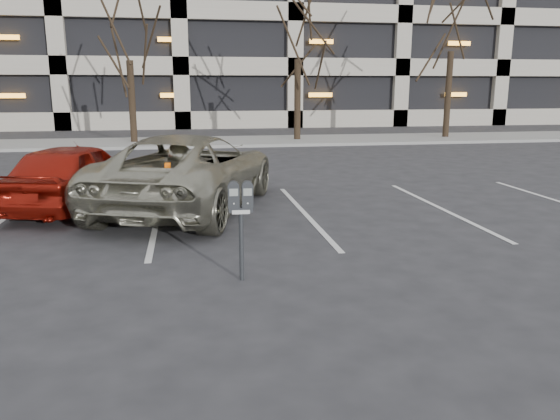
% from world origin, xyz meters
% --- Properties ---
extents(ground, '(140.00, 140.00, 0.00)m').
position_xyz_m(ground, '(0.00, 0.00, 0.00)').
color(ground, '#28282B').
rests_on(ground, ground).
extents(sidewalk, '(80.00, 4.00, 0.12)m').
position_xyz_m(sidewalk, '(0.00, 16.00, 0.06)').
color(sidewalk, gray).
rests_on(sidewalk, ground).
extents(stall_lines, '(16.90, 5.20, 0.00)m').
position_xyz_m(stall_lines, '(-1.40, 2.30, 0.01)').
color(stall_lines, silver).
rests_on(stall_lines, ground).
extents(tree_b, '(3.36, 3.36, 7.63)m').
position_xyz_m(tree_b, '(-3.00, 16.00, 5.51)').
color(tree_b, black).
rests_on(tree_b, ground).
extents(tree_c, '(3.47, 3.47, 7.88)m').
position_xyz_m(tree_c, '(4.00, 16.00, 5.69)').
color(tree_c, black).
rests_on(tree_c, ground).
extents(parking_meter, '(0.33, 0.14, 1.25)m').
position_xyz_m(parking_meter, '(-0.17, -1.17, 0.96)').
color(parking_meter, black).
rests_on(parking_meter, ground).
extents(suv_silver, '(4.18, 5.91, 1.50)m').
position_xyz_m(suv_silver, '(-0.79, 3.17, 0.75)').
color(suv_silver, '#A9A790').
rests_on(suv_silver, ground).
extents(car_red, '(2.55, 4.22, 1.34)m').
position_xyz_m(car_red, '(-3.04, 3.64, 0.67)').
color(car_red, '#9C190E').
rests_on(car_red, ground).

